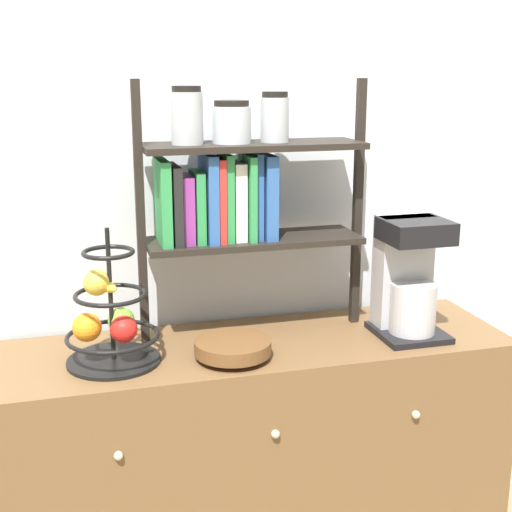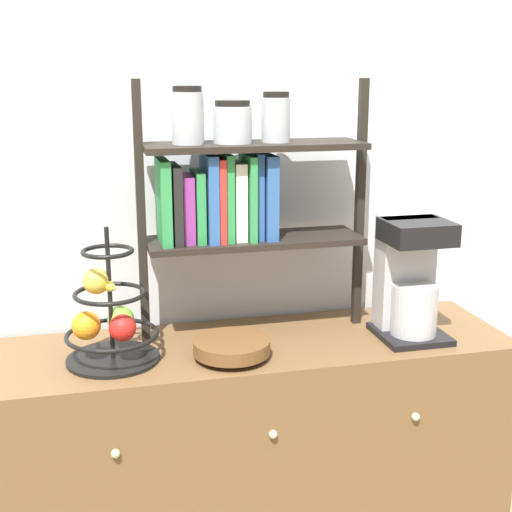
{
  "view_description": "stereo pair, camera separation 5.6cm",
  "coord_description": "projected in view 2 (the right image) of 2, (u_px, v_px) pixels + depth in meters",
  "views": [
    {
      "loc": [
        -0.51,
        -1.64,
        1.55
      ],
      "look_at": [
        0.01,
        0.22,
        1.04
      ],
      "focal_mm": 50.0,
      "sensor_mm": 36.0,
      "label": 1
    },
    {
      "loc": [
        -0.45,
        -1.65,
        1.55
      ],
      "look_at": [
        0.01,
        0.22,
        1.04
      ],
      "focal_mm": 50.0,
      "sensor_mm": 36.0,
      "label": 2
    }
  ],
  "objects": [
    {
      "name": "fruit_stand",
      "position": [
        109.0,
        318.0,
        1.89
      ],
      "size": [
        0.25,
        0.25,
        0.37
      ],
      "color": "black",
      "rests_on": "sideboard"
    },
    {
      "name": "shelf_hutch",
      "position": [
        230.0,
        184.0,
        2.02
      ],
      "size": [
        0.67,
        0.2,
        0.74
      ],
      "color": "black",
      "rests_on": "sideboard"
    },
    {
      "name": "coffee_maker",
      "position": [
        410.0,
        279.0,
        2.07
      ],
      "size": [
        0.19,
        0.21,
        0.35
      ],
      "color": "black",
      "rests_on": "sideboard"
    },
    {
      "name": "sideboard",
      "position": [
        253.0,
        465.0,
        2.15
      ],
      "size": [
        1.5,
        0.45,
        0.79
      ],
      "color": "brown",
      "rests_on": "ground_plane"
    },
    {
      "name": "wooden_bowl",
      "position": [
        232.0,
        347.0,
        1.94
      ],
      "size": [
        0.21,
        0.21,
        0.05
      ],
      "color": "brown",
      "rests_on": "sideboard"
    },
    {
      "name": "wall_back",
      "position": [
        233.0,
        154.0,
        2.17
      ],
      "size": [
        7.0,
        0.05,
        2.6
      ],
      "primitive_type": "cube",
      "color": "silver",
      "rests_on": "ground_plane"
    }
  ]
}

